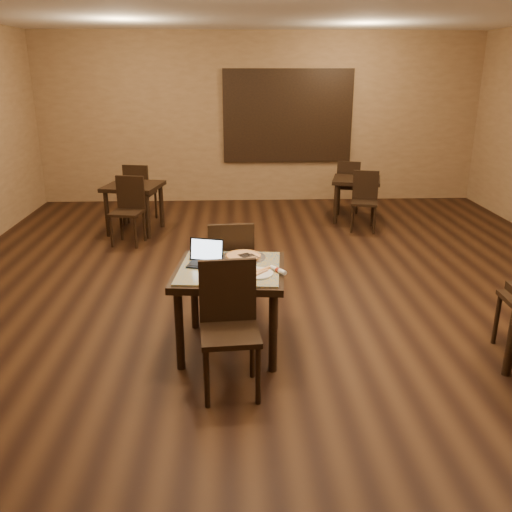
{
  "coord_description": "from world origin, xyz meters",
  "views": [
    {
      "loc": [
        -0.52,
        -5.08,
        2.36
      ],
      "look_at": [
        -0.33,
        -0.73,
        0.85
      ],
      "focal_mm": 38.0,
      "sensor_mm": 36.0,
      "label": 1
    }
  ],
  "objects_px": {
    "pizza_pan": "(243,257)",
    "other_table_a_chair_near": "(365,197)",
    "chair_main_far": "(231,265)",
    "chair_main_near": "(229,319)",
    "other_table_a_chair_far": "(348,183)",
    "laptop": "(207,258)",
    "other_table_b": "(134,193)",
    "other_table_b_chair_far": "(139,190)",
    "other_table_a": "(356,186)",
    "tiled_table": "(230,278)",
    "other_table_b_chair_near": "(129,206)"
  },
  "relations": [
    {
      "from": "tiled_table",
      "to": "chair_main_far",
      "type": "height_order",
      "value": "chair_main_far"
    },
    {
      "from": "laptop",
      "to": "other_table_a",
      "type": "xyz_separation_m",
      "value": [
        2.23,
        4.13,
        -0.24
      ]
    },
    {
      "from": "other_table_b_chair_far",
      "to": "other_table_a",
      "type": "bearing_deg",
      "value": -169.09
    },
    {
      "from": "other_table_a_chair_far",
      "to": "other_table_b_chair_far",
      "type": "relative_size",
      "value": 0.95
    },
    {
      "from": "other_table_a",
      "to": "chair_main_far",
      "type": "bearing_deg",
      "value": -104.79
    },
    {
      "from": "tiled_table",
      "to": "other_table_a_chair_far",
      "type": "distance_m",
      "value": 5.17
    },
    {
      "from": "other_table_a_chair_near",
      "to": "pizza_pan",
      "type": "bearing_deg",
      "value": -104.66
    },
    {
      "from": "pizza_pan",
      "to": "other_table_b_chair_near",
      "type": "relative_size",
      "value": 0.42
    },
    {
      "from": "chair_main_near",
      "to": "other_table_b_chair_near",
      "type": "distance_m",
      "value": 4.05
    },
    {
      "from": "other_table_b",
      "to": "other_table_b_chair_far",
      "type": "distance_m",
      "value": 0.56
    },
    {
      "from": "other_table_a_chair_far",
      "to": "other_table_b_chair_near",
      "type": "relative_size",
      "value": 0.95
    },
    {
      "from": "other_table_a",
      "to": "other_table_b_chair_far",
      "type": "height_order",
      "value": "other_table_b_chair_far"
    },
    {
      "from": "chair_main_near",
      "to": "chair_main_far",
      "type": "relative_size",
      "value": 1.01
    },
    {
      "from": "pizza_pan",
      "to": "other_table_b_chair_far",
      "type": "relative_size",
      "value": 0.42
    },
    {
      "from": "laptop",
      "to": "other_table_b",
      "type": "height_order",
      "value": "laptop"
    },
    {
      "from": "chair_main_near",
      "to": "chair_main_far",
      "type": "bearing_deg",
      "value": 84.98
    },
    {
      "from": "laptop",
      "to": "pizza_pan",
      "type": "relative_size",
      "value": 0.87
    },
    {
      "from": "chair_main_near",
      "to": "other_table_b",
      "type": "height_order",
      "value": "chair_main_near"
    },
    {
      "from": "chair_main_far",
      "to": "other_table_a_chair_near",
      "type": "relative_size",
      "value": 1.12
    },
    {
      "from": "laptop",
      "to": "pizza_pan",
      "type": "bearing_deg",
      "value": 38.91
    },
    {
      "from": "other_table_a",
      "to": "other_table_a_chair_near",
      "type": "distance_m",
      "value": 0.53
    },
    {
      "from": "chair_main_near",
      "to": "chair_main_far",
      "type": "xyz_separation_m",
      "value": [
        0.01,
        1.22,
        -0.01
      ]
    },
    {
      "from": "other_table_a_chair_far",
      "to": "pizza_pan",
      "type": "bearing_deg",
      "value": 81.71
    },
    {
      "from": "tiled_table",
      "to": "pizza_pan",
      "type": "bearing_deg",
      "value": 68.84
    },
    {
      "from": "tiled_table",
      "to": "chair_main_near",
      "type": "relative_size",
      "value": 0.99
    },
    {
      "from": "other_table_a_chair_far",
      "to": "other_table_b",
      "type": "height_order",
      "value": "other_table_a_chair_far"
    },
    {
      "from": "other_table_a",
      "to": "other_table_b_chair_near",
      "type": "bearing_deg",
      "value": -148.59
    },
    {
      "from": "chair_main_near",
      "to": "other_table_a_chair_far",
      "type": "distance_m",
      "value": 5.74
    },
    {
      "from": "other_table_a",
      "to": "other_table_a_chair_far",
      "type": "distance_m",
      "value": 0.53
    },
    {
      "from": "chair_main_near",
      "to": "other_table_a_chair_near",
      "type": "distance_m",
      "value": 4.79
    },
    {
      "from": "pizza_pan",
      "to": "other_table_a_chair_near",
      "type": "height_order",
      "value": "other_table_a_chair_near"
    },
    {
      "from": "other_table_a_chair_far",
      "to": "laptop",
      "type": "bearing_deg",
      "value": 79.04
    },
    {
      "from": "chair_main_near",
      "to": "other_table_a",
      "type": "distance_m",
      "value": 5.26
    },
    {
      "from": "chair_main_far",
      "to": "other_table_a_chair_near",
      "type": "distance_m",
      "value": 3.71
    },
    {
      "from": "chair_main_far",
      "to": "other_table_b",
      "type": "relative_size",
      "value": 1.09
    },
    {
      "from": "tiled_table",
      "to": "chair_main_far",
      "type": "relative_size",
      "value": 1.0
    },
    {
      "from": "pizza_pan",
      "to": "other_table_a_chair_far",
      "type": "height_order",
      "value": "other_table_a_chair_far"
    },
    {
      "from": "laptop",
      "to": "other_table_a",
      "type": "relative_size",
      "value": 0.39
    },
    {
      "from": "other_table_b_chair_far",
      "to": "tiled_table",
      "type": "bearing_deg",
      "value": 120.54
    },
    {
      "from": "other_table_a_chair_near",
      "to": "other_table_b",
      "type": "distance_m",
      "value": 3.5
    },
    {
      "from": "chair_main_far",
      "to": "laptop",
      "type": "distance_m",
      "value": 0.61
    },
    {
      "from": "laptop",
      "to": "other_table_b",
      "type": "xyz_separation_m",
      "value": [
        -1.25,
        3.63,
        -0.21
      ]
    },
    {
      "from": "chair_main_far",
      "to": "pizza_pan",
      "type": "height_order",
      "value": "chair_main_far"
    },
    {
      "from": "other_table_a_chair_far",
      "to": "other_table_b_chair_near",
      "type": "height_order",
      "value": "other_table_b_chair_near"
    },
    {
      "from": "tiled_table",
      "to": "other_table_a_chair_far",
      "type": "xyz_separation_m",
      "value": [
        2.01,
        4.76,
        -0.16
      ]
    },
    {
      "from": "other_table_b",
      "to": "chair_main_near",
      "type": "bearing_deg",
      "value": -59.98
    },
    {
      "from": "other_table_b",
      "to": "other_table_b_chair_far",
      "type": "relative_size",
      "value": 0.97
    },
    {
      "from": "pizza_pan",
      "to": "other_table_a",
      "type": "bearing_deg",
      "value": 64.42
    },
    {
      "from": "chair_main_near",
      "to": "pizza_pan",
      "type": "relative_size",
      "value": 2.52
    },
    {
      "from": "other_table_b_chair_near",
      "to": "other_table_b_chair_far",
      "type": "xyz_separation_m",
      "value": [
        -0.03,
        1.1,
        0.0
      ]
    }
  ]
}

